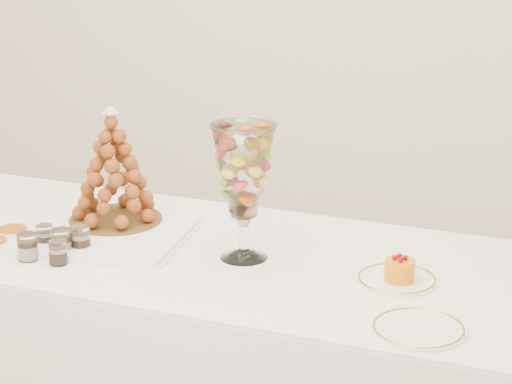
% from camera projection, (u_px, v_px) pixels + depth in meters
% --- Properties ---
extents(buffet_table, '(2.12, 0.94, 0.79)m').
position_uv_depth(buffet_table, '(198.00, 371.00, 3.02)').
color(buffet_table, white).
rests_on(buffet_table, ground).
extents(lace_tray, '(0.58, 0.45, 0.02)m').
position_uv_depth(lace_tray, '(92.00, 233.00, 3.00)').
color(lace_tray, white).
rests_on(lace_tray, buffet_table).
extents(macaron_vase, '(0.18, 0.18, 0.39)m').
position_uv_depth(macaron_vase, '(243.00, 173.00, 2.76)').
color(macaron_vase, white).
rests_on(macaron_vase, buffet_table).
extents(cake_plate, '(0.22, 0.22, 0.01)m').
position_uv_depth(cake_plate, '(397.00, 280.00, 2.68)').
color(cake_plate, white).
rests_on(cake_plate, buffet_table).
extents(spare_plate, '(0.23, 0.23, 0.01)m').
position_uv_depth(spare_plate, '(418.00, 329.00, 2.40)').
color(spare_plate, white).
rests_on(spare_plate, buffet_table).
extents(verrine_a, '(0.05, 0.05, 0.07)m').
position_uv_depth(verrine_a, '(45.00, 236.00, 2.91)').
color(verrine_a, white).
rests_on(verrine_a, buffet_table).
extents(verrine_b, '(0.06, 0.06, 0.08)m').
position_uv_depth(verrine_b, '(62.00, 242.00, 2.85)').
color(verrine_b, white).
rests_on(verrine_b, buffet_table).
extents(verrine_c, '(0.06, 0.06, 0.08)m').
position_uv_depth(verrine_c, '(80.00, 239.00, 2.87)').
color(verrine_c, white).
rests_on(verrine_c, buffet_table).
extents(verrine_d, '(0.07, 0.07, 0.08)m').
position_uv_depth(verrine_d, '(28.00, 247.00, 2.81)').
color(verrine_d, white).
rests_on(verrine_d, buffet_table).
extents(verrine_e, '(0.06, 0.06, 0.07)m').
position_uv_depth(verrine_e, '(58.00, 252.00, 2.78)').
color(verrine_e, white).
rests_on(verrine_e, buffet_table).
extents(ramekin_back, '(0.10, 0.10, 0.03)m').
position_uv_depth(ramekin_back, '(13.00, 234.00, 2.98)').
color(ramekin_back, white).
rests_on(ramekin_back, buffet_table).
extents(croquembouche, '(0.29, 0.29, 0.36)m').
position_uv_depth(croquembouche, '(113.00, 166.00, 3.03)').
color(croquembouche, brown).
rests_on(croquembouche, lace_tray).
extents(mousse_cake, '(0.08, 0.08, 0.07)m').
position_uv_depth(mousse_cake, '(400.00, 270.00, 2.66)').
color(mousse_cake, orange).
rests_on(mousse_cake, cake_plate).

